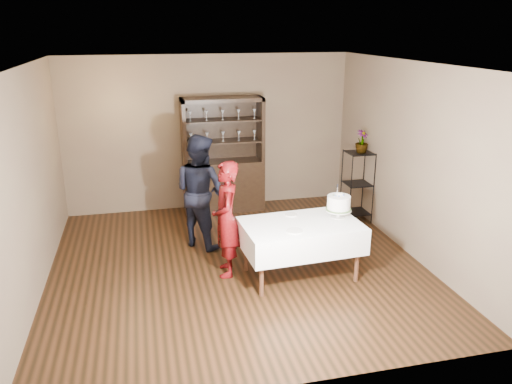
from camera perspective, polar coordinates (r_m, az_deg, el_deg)
floor at (r=6.97m, az=-2.14°, el=-8.35°), size 5.00×5.00×0.00m
ceiling at (r=6.24m, az=-2.45°, el=14.37°), size 5.00×5.00×0.00m
back_wall at (r=8.88m, az=-5.40°, el=6.71°), size 5.00×0.02×2.70m
wall_left at (r=6.51m, az=-24.44°, el=0.77°), size 0.02×5.00×2.70m
wall_right at (r=7.35m, az=17.25°, el=3.50°), size 0.02×5.00×2.70m
china_hutch at (r=8.83m, az=-3.76°, el=2.11°), size 1.40×0.48×2.00m
plant_etagere at (r=8.46m, az=11.51°, el=0.94°), size 0.42×0.42×1.20m
cake_table at (r=6.48m, az=5.14°, el=-5.00°), size 1.55×1.01×0.75m
woman at (r=6.46m, az=-3.43°, el=-3.12°), size 0.42×0.60×1.54m
man at (r=7.36m, az=-6.42°, el=0.14°), size 1.02×1.04×1.69m
cake at (r=6.59m, az=9.43°, el=-1.36°), size 0.39×0.39×0.47m
plate_near at (r=6.15m, az=4.44°, el=-4.45°), size 0.27×0.27×0.01m
plate_far at (r=6.66m, az=4.02°, el=-2.59°), size 0.17×0.17×0.01m
potted_plant at (r=8.26m, az=12.01°, el=5.67°), size 0.27×0.27×0.37m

